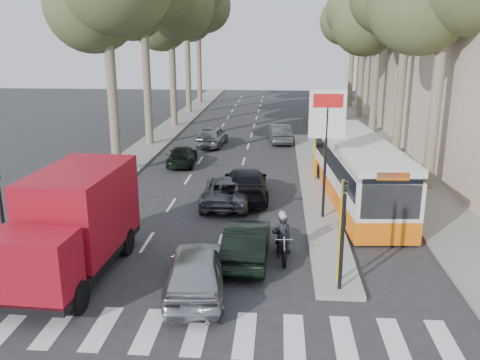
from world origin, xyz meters
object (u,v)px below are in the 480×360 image
object	(u,v)px
dark_hatchback	(247,242)
red_truck	(74,222)
motorcycle	(282,236)
city_bus	(356,169)
silver_hatchback	(196,270)

from	to	relation	value
dark_hatchback	red_truck	world-z (taller)	red_truck
motorcycle	city_bus	bearing A→B (deg)	57.41
silver_hatchback	dark_hatchback	size ratio (longest dim) A/B	1.07
dark_hatchback	red_truck	bearing A→B (deg)	16.07
silver_hatchback	dark_hatchback	world-z (taller)	silver_hatchback
dark_hatchback	red_truck	size ratio (longest dim) A/B	0.64
silver_hatchback	dark_hatchback	xyz separation A→B (m)	(1.41, 2.45, -0.07)
motorcycle	silver_hatchback	bearing A→B (deg)	-137.15
silver_hatchback	dark_hatchback	bearing A→B (deg)	-125.36
red_truck	motorcycle	xyz separation A→B (m)	(6.79, 1.94, -1.04)
silver_hatchback	dark_hatchback	distance (m)	2.83
dark_hatchback	city_bus	size ratio (longest dim) A/B	0.36
dark_hatchback	motorcycle	xyz separation A→B (m)	(1.23, 0.46, 0.09)
silver_hatchback	red_truck	distance (m)	4.39
dark_hatchback	city_bus	world-z (taller)	city_bus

